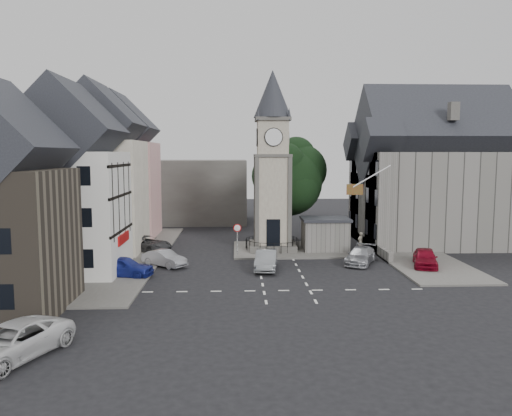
{
  "coord_description": "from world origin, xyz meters",
  "views": [
    {
      "loc": [
        -3.24,
        -37.06,
        8.9
      ],
      "look_at": [
        -1.6,
        5.0,
        4.27
      ],
      "focal_mm": 35.0,
      "sensor_mm": 36.0,
      "label": 1
    }
  ],
  "objects_px": {
    "stone_shelter": "(325,234)",
    "car_east_red": "(425,258)",
    "clock_tower": "(272,162)",
    "pedestrian": "(360,242)",
    "car_west_blue": "(123,267)"
  },
  "relations": [
    {
      "from": "clock_tower",
      "to": "stone_shelter",
      "type": "relative_size",
      "value": 3.78
    },
    {
      "from": "stone_shelter",
      "to": "car_west_blue",
      "type": "bearing_deg",
      "value": -151.34
    },
    {
      "from": "stone_shelter",
      "to": "pedestrian",
      "type": "distance_m",
      "value": 3.28
    },
    {
      "from": "clock_tower",
      "to": "car_west_blue",
      "type": "distance_m",
      "value": 16.58
    },
    {
      "from": "stone_shelter",
      "to": "car_west_blue",
      "type": "xyz_separation_m",
      "value": [
        -16.3,
        -8.91,
        -0.79
      ]
    },
    {
      "from": "clock_tower",
      "to": "car_east_red",
      "type": "xyz_separation_m",
      "value": [
        11.5,
        -7.23,
        -7.37
      ]
    },
    {
      "from": "clock_tower",
      "to": "pedestrian",
      "type": "height_order",
      "value": "clock_tower"
    },
    {
      "from": "clock_tower",
      "to": "car_west_blue",
      "type": "bearing_deg",
      "value": -140.73
    },
    {
      "from": "clock_tower",
      "to": "pedestrian",
      "type": "bearing_deg",
      "value": -5.5
    },
    {
      "from": "stone_shelter",
      "to": "car_east_red",
      "type": "relative_size",
      "value": 0.98
    },
    {
      "from": "car_west_blue",
      "to": "pedestrian",
      "type": "bearing_deg",
      "value": -54.63
    },
    {
      "from": "stone_shelter",
      "to": "clock_tower",
      "type": "bearing_deg",
      "value": 174.16
    },
    {
      "from": "pedestrian",
      "to": "car_east_red",
      "type": "bearing_deg",
      "value": 84.66
    },
    {
      "from": "stone_shelter",
      "to": "car_east_red",
      "type": "distance_m",
      "value": 9.54
    },
    {
      "from": "clock_tower",
      "to": "car_east_red",
      "type": "height_order",
      "value": "clock_tower"
    }
  ]
}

